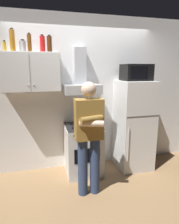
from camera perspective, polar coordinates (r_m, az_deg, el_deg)
ground_plane at (r=3.42m, az=0.00°, el=-19.16°), size 7.00×7.00×0.00m
back_wall_tiled at (r=3.52m, az=-2.45°, el=5.27°), size 4.80×0.10×2.70m
upper_cabinet at (r=3.19m, az=-17.04°, el=11.19°), size 0.90×0.37×0.60m
stove_oven at (r=3.42m, az=-1.89°, el=-10.95°), size 0.60×0.62×0.87m
range_hood at (r=3.26m, az=-2.53°, el=9.06°), size 0.60×0.44×0.75m
refrigerator at (r=3.61m, az=13.00°, el=-3.80°), size 0.60×0.62×1.60m
microwave at (r=3.48m, az=13.63°, el=11.30°), size 0.48×0.37×0.28m
person_standing at (r=2.69m, az=-0.17°, el=-6.94°), size 0.38×0.33×1.64m
cooking_pot at (r=3.17m, az=0.82°, el=-3.38°), size 0.31×0.21×0.10m
bottle_soda_red at (r=3.24m, az=-13.74°, el=18.94°), size 0.08×0.08×0.26m
bottle_canister_steel at (r=3.23m, az=-19.14°, el=17.90°), size 0.10×0.10×0.18m
bottle_liquor_amber at (r=3.20m, az=-21.87°, el=19.06°), size 0.07×0.07×0.32m
bottle_rum_dark at (r=3.23m, az=-11.76°, el=19.02°), size 0.08×0.08×0.26m
bottle_spice_jar at (r=3.25m, az=-23.85°, el=17.31°), size 0.05×0.05×0.16m
bottle_beer_brown at (r=3.18m, az=-17.36°, el=18.93°), size 0.06×0.06×0.27m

